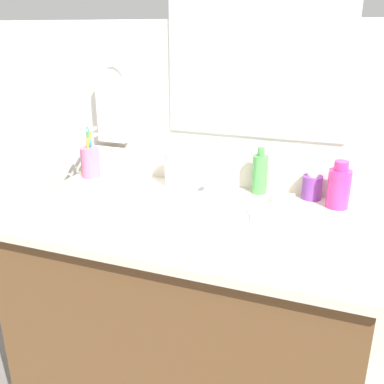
# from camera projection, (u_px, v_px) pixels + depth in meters

# --- Properties ---
(vanity_cabinet) EXTENTS (1.02, 0.56, 0.73)m
(vanity_cabinet) POSITION_uv_depth(u_px,v_px,m) (191.00, 324.00, 1.42)
(vanity_cabinet) COLOR brown
(vanity_cabinet) RESTS_ON ground_plane
(countertop) EXTENTS (1.06, 0.61, 0.02)m
(countertop) POSITION_uv_depth(u_px,v_px,m) (190.00, 218.00, 1.29)
(countertop) COLOR beige
(countertop) RESTS_ON vanity_cabinet
(backsplash) EXTENTS (1.06, 0.02, 0.09)m
(backsplash) POSITION_uv_depth(u_px,v_px,m) (220.00, 171.00, 1.52)
(backsplash) COLOR beige
(backsplash) RESTS_ON countertop
(back_wall) EXTENTS (2.16, 0.04, 1.30)m
(back_wall) POSITION_uv_depth(u_px,v_px,m) (224.00, 206.00, 1.63)
(back_wall) COLOR white
(back_wall) RESTS_ON ground_plane
(mirror_panel) EXTENTS (0.60, 0.01, 0.56)m
(mirror_panel) POSITION_uv_depth(u_px,v_px,m) (257.00, 49.00, 1.39)
(mirror_panel) COLOR #B2BCC6
(towel_ring) EXTENTS (0.10, 0.01, 0.10)m
(towel_ring) POSITION_uv_depth(u_px,v_px,m) (112.00, 79.00, 1.60)
(towel_ring) COLOR silver
(hand_towel) EXTENTS (0.11, 0.04, 0.22)m
(hand_towel) POSITION_uv_depth(u_px,v_px,m) (112.00, 112.00, 1.63)
(hand_towel) COLOR silver
(sink_basin) EXTENTS (0.37, 0.37, 0.11)m
(sink_basin) POSITION_uv_depth(u_px,v_px,m) (194.00, 226.00, 1.28)
(sink_basin) COLOR white
(sink_basin) RESTS_ON countertop
(faucet) EXTENTS (0.16, 0.10, 0.08)m
(faucet) POSITION_uv_depth(u_px,v_px,m) (215.00, 187.00, 1.43)
(faucet) COLOR silver
(faucet) RESTS_ON countertop
(bottle_soap_pink) EXTENTS (0.07, 0.07, 0.15)m
(bottle_soap_pink) POSITION_uv_depth(u_px,v_px,m) (339.00, 187.00, 1.32)
(bottle_soap_pink) COLOR #D8338C
(bottle_soap_pink) RESTS_ON countertop
(bottle_gel_clear) EXTENTS (0.06, 0.06, 0.14)m
(bottle_gel_clear) POSITION_uv_depth(u_px,v_px,m) (173.00, 169.00, 1.49)
(bottle_gel_clear) COLOR silver
(bottle_gel_clear) RESTS_ON countertop
(bottle_toner_green) EXTENTS (0.05, 0.05, 0.15)m
(bottle_toner_green) POSITION_uv_depth(u_px,v_px,m) (260.00, 173.00, 1.43)
(bottle_toner_green) COLOR #4C9E4C
(bottle_toner_green) RESTS_ON countertop
(bottle_cream_purple) EXTENTS (0.06, 0.06, 0.09)m
(bottle_cream_purple) POSITION_uv_depth(u_px,v_px,m) (312.00, 187.00, 1.39)
(bottle_cream_purple) COLOR #7A3899
(bottle_cream_purple) RESTS_ON countertop
(cup_pink) EXTENTS (0.07, 0.08, 0.19)m
(cup_pink) POSITION_uv_depth(u_px,v_px,m) (90.00, 160.00, 1.59)
(cup_pink) COLOR #D16693
(cup_pink) RESTS_ON countertop
(soap_bar) EXTENTS (0.06, 0.04, 0.02)m
(soap_bar) POSITION_uv_depth(u_px,v_px,m) (284.00, 198.00, 1.37)
(soap_bar) COLOR white
(soap_bar) RESTS_ON countertop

